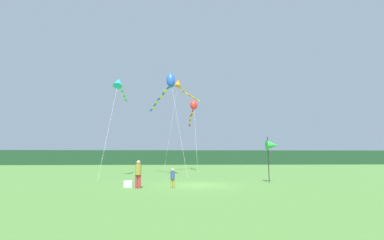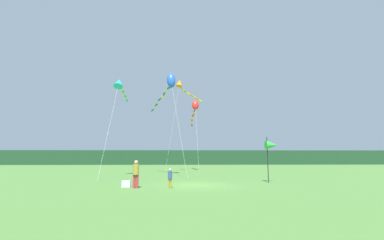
{
  "view_description": "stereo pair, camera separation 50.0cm",
  "coord_description": "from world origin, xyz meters",
  "px_view_note": "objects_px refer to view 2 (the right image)",
  "views": [
    {
      "loc": [
        -1.41,
        -18.11,
        1.95
      ],
      "look_at": [
        0.0,
        6.0,
        5.34
      ],
      "focal_mm": 24.3,
      "sensor_mm": 36.0,
      "label": 1
    },
    {
      "loc": [
        -0.91,
        -18.13,
        1.95
      ],
      "look_at": [
        0.0,
        6.0,
        5.34
      ],
      "focal_mm": 24.3,
      "sensor_mm": 36.0,
      "label": 2
    }
  ],
  "objects_px": {
    "kite_cyan": "(120,85)",
    "kite_red": "(195,108)",
    "person_child": "(170,177)",
    "banner_flag_pole": "(271,145)",
    "kite_blue": "(169,84)",
    "cooler_box": "(126,184)",
    "kite_orange": "(182,86)",
    "person_adult": "(136,173)"
  },
  "relations": [
    {
      "from": "cooler_box",
      "to": "kite_orange",
      "type": "xyz_separation_m",
      "value": [
        3.5,
        17.49,
        11.31
      ]
    },
    {
      "from": "cooler_box",
      "to": "kite_orange",
      "type": "height_order",
      "value": "kite_orange"
    },
    {
      "from": "kite_cyan",
      "to": "person_child",
      "type": "bearing_deg",
      "value": -59.1
    },
    {
      "from": "banner_flag_pole",
      "to": "kite_orange",
      "type": "bearing_deg",
      "value": 114.56
    },
    {
      "from": "person_adult",
      "to": "kite_red",
      "type": "height_order",
      "value": "kite_red"
    },
    {
      "from": "person_adult",
      "to": "person_child",
      "type": "bearing_deg",
      "value": -3.97
    },
    {
      "from": "cooler_box",
      "to": "kite_blue",
      "type": "height_order",
      "value": "kite_blue"
    },
    {
      "from": "kite_red",
      "to": "kite_blue",
      "type": "xyz_separation_m",
      "value": [
        -3.15,
        -8.73,
        0.97
      ]
    },
    {
      "from": "kite_red",
      "to": "banner_flag_pole",
      "type": "bearing_deg",
      "value": -72.44
    },
    {
      "from": "cooler_box",
      "to": "kite_orange",
      "type": "bearing_deg",
      "value": 78.68
    },
    {
      "from": "kite_red",
      "to": "kite_orange",
      "type": "bearing_deg",
      "value": -150.55
    },
    {
      "from": "person_adult",
      "to": "banner_flag_pole",
      "type": "relative_size",
      "value": 0.5
    },
    {
      "from": "kite_cyan",
      "to": "kite_orange",
      "type": "height_order",
      "value": "kite_orange"
    },
    {
      "from": "kite_blue",
      "to": "kite_cyan",
      "type": "relative_size",
      "value": 1.08
    },
    {
      "from": "kite_blue",
      "to": "kite_cyan",
      "type": "xyz_separation_m",
      "value": [
        -4.98,
        -1.07,
        -0.43
      ]
    },
    {
      "from": "kite_cyan",
      "to": "person_adult",
      "type": "bearing_deg",
      "value": -69.25
    },
    {
      "from": "banner_flag_pole",
      "to": "kite_red",
      "type": "xyz_separation_m",
      "value": [
        -5.07,
        16.04,
        5.86
      ]
    },
    {
      "from": "person_adult",
      "to": "person_child",
      "type": "relative_size",
      "value": 1.41
    },
    {
      "from": "kite_blue",
      "to": "cooler_box",
      "type": "bearing_deg",
      "value": -102.36
    },
    {
      "from": "banner_flag_pole",
      "to": "kite_cyan",
      "type": "height_order",
      "value": "kite_cyan"
    },
    {
      "from": "person_child",
      "to": "cooler_box",
      "type": "bearing_deg",
      "value": 165.14
    },
    {
      "from": "person_adult",
      "to": "cooler_box",
      "type": "distance_m",
      "value": 1.17
    },
    {
      "from": "person_child",
      "to": "kite_blue",
      "type": "relative_size",
      "value": 0.11
    },
    {
      "from": "kite_cyan",
      "to": "kite_orange",
      "type": "xyz_separation_m",
      "value": [
        6.34,
        8.79,
        2.35
      ]
    },
    {
      "from": "kite_orange",
      "to": "kite_cyan",
      "type": "bearing_deg",
      "value": -125.79
    },
    {
      "from": "person_adult",
      "to": "kite_orange",
      "type": "relative_size",
      "value": 0.14
    },
    {
      "from": "person_adult",
      "to": "banner_flag_pole",
      "type": "height_order",
      "value": "banner_flag_pole"
    },
    {
      "from": "person_child",
      "to": "banner_flag_pole",
      "type": "height_order",
      "value": "banner_flag_pole"
    },
    {
      "from": "kite_cyan",
      "to": "banner_flag_pole",
      "type": "bearing_deg",
      "value": -25.27
    },
    {
      "from": "kite_orange",
      "to": "banner_flag_pole",
      "type": "bearing_deg",
      "value": -65.44
    },
    {
      "from": "kite_red",
      "to": "kite_blue",
      "type": "distance_m",
      "value": 9.33
    },
    {
      "from": "cooler_box",
      "to": "banner_flag_pole",
      "type": "height_order",
      "value": "banner_flag_pole"
    },
    {
      "from": "kite_red",
      "to": "kite_cyan",
      "type": "relative_size",
      "value": 1.1
    },
    {
      "from": "kite_orange",
      "to": "kite_blue",
      "type": "bearing_deg",
      "value": -99.99
    },
    {
      "from": "kite_cyan",
      "to": "kite_red",
      "type": "bearing_deg",
      "value": 50.33
    },
    {
      "from": "person_adult",
      "to": "person_child",
      "type": "xyz_separation_m",
      "value": [
        2.13,
        -0.15,
        -0.28
      ]
    },
    {
      "from": "kite_cyan",
      "to": "kite_blue",
      "type": "bearing_deg",
      "value": 12.15
    },
    {
      "from": "person_child",
      "to": "kite_blue",
      "type": "height_order",
      "value": "kite_blue"
    },
    {
      "from": "banner_flag_pole",
      "to": "person_adult",
      "type": "bearing_deg",
      "value": -162.47
    },
    {
      "from": "kite_red",
      "to": "kite_cyan",
      "type": "bearing_deg",
      "value": -129.67
    },
    {
      "from": "banner_flag_pole",
      "to": "kite_red",
      "type": "relative_size",
      "value": 0.31
    },
    {
      "from": "cooler_box",
      "to": "kite_red",
      "type": "xyz_separation_m",
      "value": [
        5.29,
        18.5,
        8.42
      ]
    }
  ]
}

